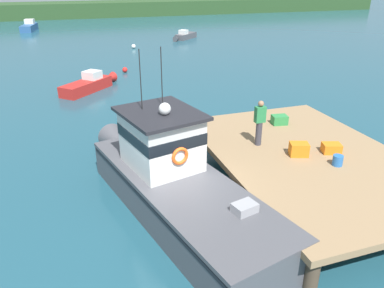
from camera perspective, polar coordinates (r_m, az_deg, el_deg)
name	(u,v)px	position (r m, az deg, el deg)	size (l,w,h in m)	color
ground_plane	(172,210)	(11.92, -3.04, -9.95)	(200.00, 200.00, 0.00)	#1E4C5B
dock	(308,157)	(13.28, 17.19, -1.94)	(6.00, 9.00, 1.20)	#4C3D2D
main_fishing_boat	(172,179)	(11.53, -3.04, -5.35)	(4.35, 9.95, 4.80)	#4C4C51
crate_single_far	(299,149)	(12.95, 15.97, -0.78)	(0.60, 0.44, 0.44)	orange
crate_single_by_cleat	(279,120)	(15.52, 13.17, 3.61)	(0.60, 0.44, 0.37)	#2D8442
crate_stack_mid_dock	(331,148)	(13.51, 20.47, -0.60)	(0.60, 0.44, 0.33)	orange
bait_bucket	(338,160)	(12.69, 21.31, -2.34)	(0.32, 0.32, 0.34)	#2866B2
deckhand_by_the_boat	(260,122)	(13.20, 10.25, 3.31)	(0.36, 0.22, 1.63)	#383842
moored_boat_far_right	(90,84)	(24.84, -15.30, 8.80)	(3.90, 3.92, 1.17)	red
moored_boat_far_left	(30,27)	(55.87, -23.49, 16.07)	(2.09, 5.57, 1.39)	#285184
moored_boat_near_channel	(185,36)	(44.34, -1.12, 16.14)	(3.59, 3.43, 1.05)	#4C4C51
mooring_buoy_spare_mooring	(125,70)	(29.14, -10.18, 11.07)	(0.39, 0.39, 0.39)	red
mooring_buoy_channel_marker	(134,46)	(38.95, -8.89, 14.48)	(0.42, 0.42, 0.42)	silver
far_shoreline	(74,10)	(71.77, -17.55, 18.93)	(120.00, 8.00, 2.40)	#284723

